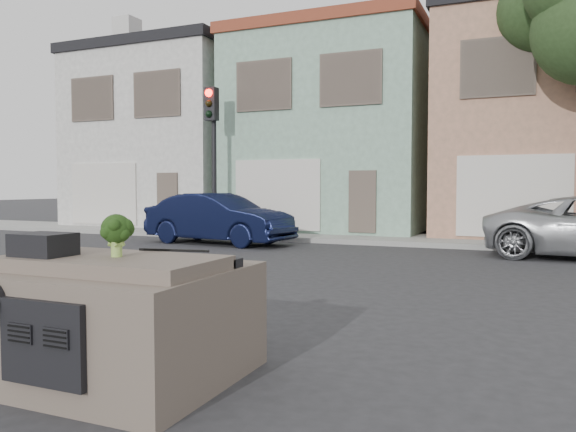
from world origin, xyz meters
The scene contains 11 objects.
ground_plane centered at (0.00, 0.00, 0.00)m, with size 120.00×120.00×0.00m, color #303033.
sidewalk centered at (0.00, 10.50, 0.07)m, with size 40.00×3.00×0.15m, color gray.
townhouse_white centered at (-11.00, 14.50, 3.77)m, with size 7.20×8.20×7.55m, color silver.
townhouse_mint centered at (-3.50, 14.50, 3.77)m, with size 7.20×8.20×7.55m, color #87AD96.
townhouse_tan centered at (4.00, 14.50, 3.77)m, with size 7.20×8.20×7.55m, color tan.
navy_sedan centered at (-5.23, 7.70, 0.00)m, with size 1.62×4.64×1.53m, color black.
traffic_signal centered at (-6.50, 9.50, 2.55)m, with size 0.40×0.40×5.10m, color black.
car_dashboard centered at (0.00, -3.00, 0.56)m, with size 2.00×1.80×1.12m, color #67594D.
instrument_hump centered at (-0.58, -3.35, 1.22)m, with size 0.48×0.38×0.20m, color black.
wiper_arm centered at (0.28, -2.62, 1.13)m, with size 0.70×0.03×0.02m, color black.
broccoli centered at (0.06, -3.15, 1.31)m, with size 0.31×0.31×0.38m, color black.
Camera 1 is at (3.33, -7.02, 1.73)m, focal length 35.00 mm.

